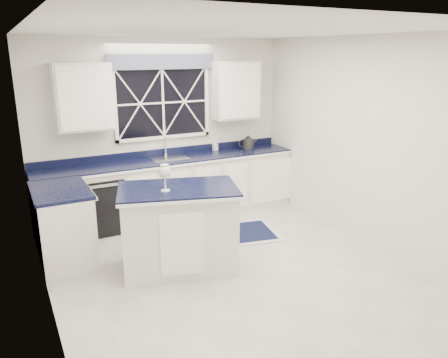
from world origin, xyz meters
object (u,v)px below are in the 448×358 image
island (179,228)px  kettle (248,142)px  dishwasher (100,203)px  faucet (166,146)px  soap_bottle (215,145)px  wine_glass (165,173)px

island → kettle: size_ratio=4.93×
island → dishwasher: bearing=126.5°
faucet → dishwasher: bearing=-170.0°
kettle → soap_bottle: 0.56m
wine_glass → soap_bottle: (1.55, 1.87, -0.19)m
soap_bottle → kettle: bearing=-13.8°
dishwasher → wine_glass: 1.88m
island → faucet: bearing=90.4°
island → kettle: (1.93, 1.69, 0.54)m
faucet → wine_glass: 1.97m
wine_glass → soap_bottle: 2.43m
faucet → island: faucet is taller
island → soap_bottle: size_ratio=9.28×
wine_glass → soap_bottle: bearing=50.3°
faucet → wine_glass: size_ratio=1.00×
faucet → kettle: bearing=-4.4°
dishwasher → wine_glass: size_ratio=2.71×
wine_glass → dishwasher: bearing=103.9°
dishwasher → wine_glass: (0.41, -1.65, 0.80)m
dishwasher → faucet: 1.31m
kettle → wine_glass: (-2.09, -1.73, 0.17)m
dishwasher → island: 1.70m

